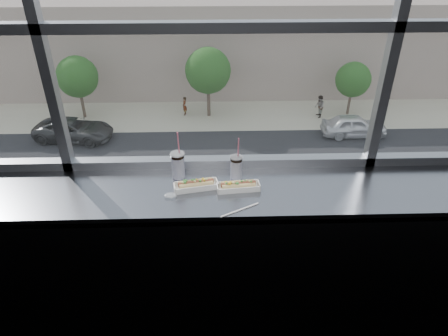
{
  "coord_description": "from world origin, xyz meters",
  "views": [
    {
      "loc": [
        -0.04,
        -0.79,
        2.49
      ],
      "look_at": [
        0.02,
        1.23,
        1.25
      ],
      "focal_mm": 32.0,
      "sensor_mm": 36.0,
      "label": 1
    }
  ],
  "objects_px": {
    "car_near_c": "(238,188)",
    "tree_right": "(353,80)",
    "hotdog_tray_left": "(196,185)",
    "loose_straw": "(240,210)",
    "soda_cup_left": "(178,164)",
    "soda_cup_right": "(236,166)",
    "car_near_d": "(311,185)",
    "tree_center": "(208,71)",
    "pedestrian_b": "(184,104)",
    "pedestrian_d": "(320,104)",
    "hotdog_tray_right": "(238,186)",
    "wrapper": "(171,195)",
    "car_far_c": "(355,122)",
    "car_far_a": "(73,126)",
    "tree_left": "(77,77)"
  },
  "relations": [
    {
      "from": "car_near_c",
      "to": "tree_right",
      "type": "relative_size",
      "value": 1.27
    },
    {
      "from": "hotdog_tray_left",
      "to": "loose_straw",
      "type": "height_order",
      "value": "hotdog_tray_left"
    },
    {
      "from": "soda_cup_left",
      "to": "soda_cup_right",
      "type": "distance_m",
      "value": 0.37
    },
    {
      "from": "car_near_d",
      "to": "tree_center",
      "type": "bearing_deg",
      "value": 19.46
    },
    {
      "from": "car_near_c",
      "to": "tree_right",
      "type": "bearing_deg",
      "value": -40.45
    },
    {
      "from": "pedestrian_b",
      "to": "car_near_d",
      "type": "bearing_deg",
      "value": 32.21
    },
    {
      "from": "pedestrian_b",
      "to": "pedestrian_d",
      "type": "relative_size",
      "value": 0.84
    },
    {
      "from": "hotdog_tray_left",
      "to": "tree_right",
      "type": "relative_size",
      "value": 0.06
    },
    {
      "from": "car_near_c",
      "to": "hotdog_tray_right",
      "type": "bearing_deg",
      "value": 174.79
    },
    {
      "from": "car_near_c",
      "to": "wrapper",
      "type": "bearing_deg",
      "value": 173.39
    },
    {
      "from": "soda_cup_right",
      "to": "loose_straw",
      "type": "distance_m",
      "value": 0.35
    },
    {
      "from": "hotdog_tray_left",
      "to": "hotdog_tray_right",
      "type": "relative_size",
      "value": 1.04
    },
    {
      "from": "wrapper",
      "to": "pedestrian_d",
      "type": "relative_size",
      "value": 0.04
    },
    {
      "from": "wrapper",
      "to": "pedestrian_b",
      "type": "distance_m",
      "value": 30.73
    },
    {
      "from": "car_far_c",
      "to": "pedestrian_b",
      "type": "bearing_deg",
      "value": 71.36
    },
    {
      "from": "loose_straw",
      "to": "car_near_d",
      "type": "height_order",
      "value": "loose_straw"
    },
    {
      "from": "car_far_c",
      "to": "hotdog_tray_right",
      "type": "bearing_deg",
      "value": 156.96
    },
    {
      "from": "hotdog_tray_left",
      "to": "loose_straw",
      "type": "distance_m",
      "value": 0.34
    },
    {
      "from": "hotdog_tray_left",
      "to": "tree_right",
      "type": "distance_m",
      "value": 31.78
    },
    {
      "from": "hotdog_tray_left",
      "to": "car_far_a",
      "type": "xyz_separation_m",
      "value": [
        -9.95,
        24.26,
        -11.04
      ]
    },
    {
      "from": "car_far_c",
      "to": "car_far_a",
      "type": "bearing_deg",
      "value": 89.77
    },
    {
      "from": "car_far_c",
      "to": "pedestrian_d",
      "type": "xyz_separation_m",
      "value": [
        -1.78,
        3.42,
        0.0
      ]
    },
    {
      "from": "hotdog_tray_left",
      "to": "loose_straw",
      "type": "xyz_separation_m",
      "value": [
        0.25,
        -0.23,
        -0.02
      ]
    },
    {
      "from": "pedestrian_d",
      "to": "tree_left",
      "type": "bearing_deg",
      "value": -91.74
    },
    {
      "from": "soda_cup_left",
      "to": "car_near_c",
      "type": "bearing_deg",
      "value": 84.53
    },
    {
      "from": "hotdog_tray_right",
      "to": "car_near_d",
      "type": "xyz_separation_m",
      "value": [
        5.24,
        16.28,
        -11.05
      ]
    },
    {
      "from": "tree_center",
      "to": "tree_right",
      "type": "distance_m",
      "value": 11.52
    },
    {
      "from": "loose_straw",
      "to": "tree_center",
      "type": "xyz_separation_m",
      "value": [
        -0.47,
        28.49,
        -8.31
      ]
    },
    {
      "from": "soda_cup_left",
      "to": "tree_center",
      "type": "relative_size",
      "value": 0.06
    },
    {
      "from": "tree_left",
      "to": "wrapper",
      "type": "bearing_deg",
      "value": -70.23
    },
    {
      "from": "soda_cup_left",
      "to": "tree_right",
      "type": "relative_size",
      "value": 0.08
    },
    {
      "from": "tree_left",
      "to": "tree_right",
      "type": "relative_size",
      "value": 1.15
    },
    {
      "from": "soda_cup_left",
      "to": "pedestrian_b",
      "type": "xyz_separation_m",
      "value": [
        -2.08,
        28.35,
        -11.24
      ]
    },
    {
      "from": "hotdog_tray_right",
      "to": "pedestrian_b",
      "type": "height_order",
      "value": "hotdog_tray_right"
    },
    {
      "from": "hotdog_tray_left",
      "to": "car_near_c",
      "type": "bearing_deg",
      "value": 73.78
    },
    {
      "from": "soda_cup_right",
      "to": "car_near_c",
      "type": "distance_m",
      "value": 19.69
    },
    {
      "from": "tree_center",
      "to": "tree_right",
      "type": "height_order",
      "value": "tree_center"
    },
    {
      "from": "car_far_a",
      "to": "pedestrian_d",
      "type": "bearing_deg",
      "value": -71.68
    },
    {
      "from": "pedestrian_d",
      "to": "soda_cup_left",
      "type": "bearing_deg",
      "value": -17.72
    },
    {
      "from": "loose_straw",
      "to": "car_far_a",
      "type": "relative_size",
      "value": 0.04
    },
    {
      "from": "hotdog_tray_left",
      "to": "soda_cup_right",
      "type": "height_order",
      "value": "soda_cup_right"
    },
    {
      "from": "hotdog_tray_left",
      "to": "car_near_c",
      "type": "distance_m",
      "value": 19.77
    },
    {
      "from": "pedestrian_b",
      "to": "tree_center",
      "type": "xyz_separation_m",
      "value": [
        1.98,
        -0.22,
        2.84
      ]
    },
    {
      "from": "loose_straw",
      "to": "car_far_c",
      "type": "bearing_deg",
      "value": 38.57
    },
    {
      "from": "hotdog_tray_left",
      "to": "pedestrian_d",
      "type": "distance_m",
      "value": 31.03
    },
    {
      "from": "wrapper",
      "to": "loose_straw",
      "type": "bearing_deg",
      "value": -20.03
    },
    {
      "from": "car_far_a",
      "to": "car_near_c",
      "type": "bearing_deg",
      "value": -117.21
    },
    {
      "from": "soda_cup_left",
      "to": "pedestrian_b",
      "type": "bearing_deg",
      "value": 94.2
    },
    {
      "from": "soda_cup_left",
      "to": "tree_left",
      "type": "bearing_deg",
      "value": 109.97
    },
    {
      "from": "hotdog_tray_right",
      "to": "wrapper",
      "type": "height_order",
      "value": "hotdog_tray_right"
    }
  ]
}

